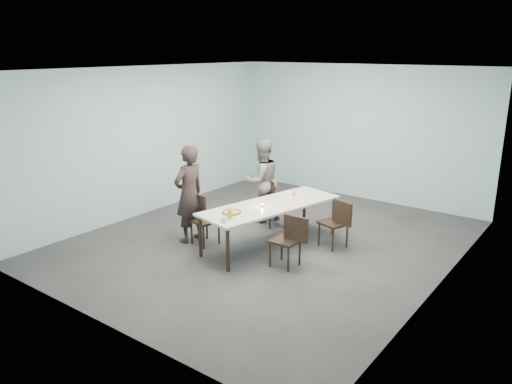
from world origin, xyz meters
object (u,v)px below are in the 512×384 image
Objects in this scene: chair_far_left at (271,199)px; tealight at (262,206)px; side_plate at (251,212)px; water_tumbler at (224,220)px; beer_glass at (230,214)px; pizza at (231,212)px; amber_tumbler at (294,194)px; diner_near at (189,194)px; table at (271,207)px; chair_far_right at (337,220)px; diner_far at (262,181)px; chair_near_left at (202,216)px; chair_near_right at (290,237)px.

tealight is at bearing -37.13° from chair_far_left.
water_tumbler reaches higher than side_plate.
chair_far_left is 2.01m from beer_glass.
amber_tumbler is (0.27, 1.46, 0.02)m from pizza.
diner_near is 31.07× the size of tealight.
diner_near reaches higher than table.
chair_far_left is 15.54× the size of tealight.
diner_far is (-1.89, 0.40, 0.31)m from chair_far_right.
chair_near_left reaches higher than table.
amber_tumbler is (-0.94, 0.10, 0.29)m from chair_far_right.
chair_far_left is at bearing 98.34° from diner_far.
tealight is at bearing 89.48° from water_tumbler.
chair_near_left is 2.35m from chair_far_right.
pizza is 6.07× the size of tealight.
water_tumbler is (0.99, -0.57, 0.29)m from chair_near_left.
diner_near is 21.75× the size of amber_tumbler.
side_plate is 1.22m from amber_tumbler.
pizza is 0.62m from tealight.
amber_tumbler is (0.94, -0.30, -0.03)m from diner_far.
beer_glass is 1.67× the size of water_tumbler.
pizza is 1.89× the size of side_plate.
water_tumbler is (0.04, -0.19, -0.03)m from beer_glass.
diner_far is (-0.90, 0.98, 0.12)m from table.
chair_near_right is 1.17m from chair_far_right.
chair_far_left is 10.88× the size of amber_tumbler.
chair_near_right is at bearing 26.42° from beer_glass.
chair_near_left is 1.00× the size of chair_far_left.
chair_near_left is 4.83× the size of side_plate.
pizza is at bearing 65.53° from chair_far_right.
chair_near_right is at bearing -37.07° from table.
chair_near_left is at bearing -175.42° from side_plate.
chair_far_right is 2.06m from water_tumbler.
water_tumbler is at bearing -90.52° from tealight.
diner_near is (-2.04, -0.10, 0.37)m from chair_near_right.
water_tumbler is (1.23, -0.51, -0.07)m from diner_near.
diner_near is at bearing -158.83° from tealight.
chair_near_left is 1.80m from chair_near_right.
chair_far_right is at bearing -101.75° from chair_near_right.
chair_far_left is at bearing 84.73° from chair_near_left.
chair_near_right reaches higher than side_plate.
chair_far_right is at bearing -6.29° from amber_tumbler.
diner_near is at bearing 1.83° from chair_near_right.
chair_far_left reaches higher than amber_tumbler.
water_tumbler reaches higher than table.
chair_far_left reaches higher than table.
tealight is (-0.04, -0.20, 0.08)m from table.
chair_near_left is at bearing -149.01° from table.
amber_tumbler is at bearing -60.91° from chair_near_right.
side_plate is (0.22, 0.24, -0.01)m from pizza.
water_tumbler is at bearing 36.03° from chair_near_right.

